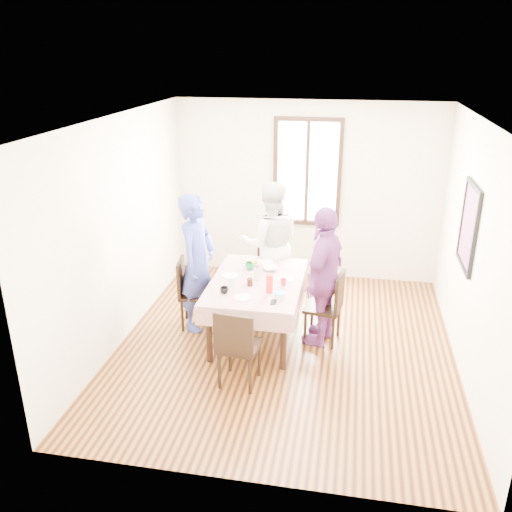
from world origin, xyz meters
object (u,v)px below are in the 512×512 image
dining_table (257,309)px  chair_far (270,271)px  chair_left (197,293)px  person_left (197,263)px  chair_right (323,307)px  person_far (270,244)px  person_right (323,276)px  chair_near (239,345)px

dining_table → chair_far: bearing=90.0°
chair_left → person_left: bearing=80.9°
chair_right → chair_far: 1.26m
chair_right → person_far: 1.32m
dining_table → person_left: person_left is taller
chair_right → person_left: size_ratio=0.52×
person_far → person_right: (0.79, -0.95, -0.02)m
dining_table → chair_near: bearing=-90.0°
dining_table → chair_near: size_ratio=1.62×
chair_right → chair_far: (-0.81, 0.97, 0.00)m
chair_left → chair_right: size_ratio=1.00×
dining_table → chair_right: bearing=3.3°
chair_far → chair_right: bearing=129.6°
chair_far → person_far: (0.00, -0.02, 0.42)m
chair_right → person_left: 1.66m
chair_right → person_far: (-0.81, 0.95, 0.42)m
person_far → chair_far: bearing=-105.3°
dining_table → person_right: bearing=3.3°
chair_right → person_right: (-0.02, -0.00, 0.41)m
chair_near → person_right: size_ratio=0.53×
chair_left → chair_near: (0.81, -1.15, 0.00)m
chair_left → chair_near: bearing=26.0°
chair_far → person_far: size_ratio=0.52×
chair_left → person_right: size_ratio=0.53×
person_left → person_right: bearing=-82.8°
dining_table → person_left: bearing=170.0°
chair_left → person_far: person_far is taller
person_left → person_right: 1.58m
person_left → person_far: bearing=-32.0°
chair_right → chair_near: same height
chair_left → chair_far: size_ratio=1.00×
chair_left → dining_table: bearing=71.3°
person_far → person_right: size_ratio=1.02×
chair_near → person_left: (-0.79, 1.15, 0.43)m
person_left → person_far: 1.17m
chair_far → person_far: person_far is taller
chair_left → person_right: bearing=77.6°
dining_table → person_right: size_ratio=0.86×
chair_far → person_left: bearing=47.7°
chair_left → person_right: person_right is taller
chair_near → person_right: (0.79, 1.06, 0.41)m
chair_near → chair_left: bearing=131.3°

